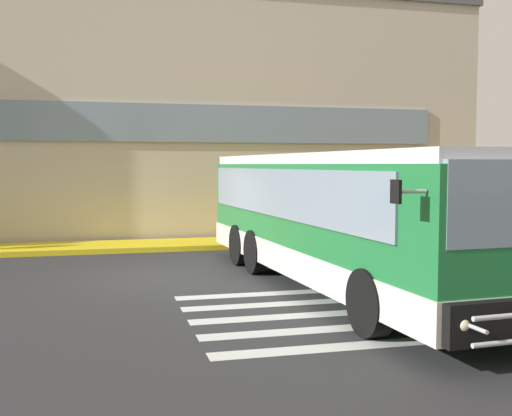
{
  "coord_description": "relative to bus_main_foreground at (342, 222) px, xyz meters",
  "views": [
    {
      "loc": [
        -1.51,
        -13.74,
        2.49
      ],
      "look_at": [
        1.92,
        -0.14,
        1.5
      ],
      "focal_mm": 43.39,
      "sensor_mm": 36.0,
      "label": 1
    }
  ],
  "objects": [
    {
      "name": "safety_bollard_yellow",
      "position": [
        0.41,
        5.76,
        -0.88
      ],
      "size": [
        0.18,
        0.18,
        0.9
      ],
      "primitive_type": "cylinder",
      "color": "yellow",
      "rests_on": "ground"
    },
    {
      "name": "bay_paint_stripes",
      "position": [
        -1.2,
        -2.04,
        -1.33
      ],
      "size": [
        4.4,
        3.96,
        0.01
      ],
      "color": "silver",
      "rests_on": "ground"
    },
    {
      "name": "bus_main_foreground",
      "position": [
        0.0,
        0.0,
        0.0
      ],
      "size": [
        3.23,
        11.08,
        2.7
      ],
      "color": "#1E7238",
      "rests_on": "ground"
    },
    {
      "name": "terminal_building",
      "position": [
        -3.9,
        13.81,
        2.86
      ],
      "size": [
        25.07,
        13.8,
        8.4
      ],
      "color": "beige",
      "rests_on": "ground"
    },
    {
      "name": "boarding_curb",
      "position": [
        -3.2,
        6.96,
        -1.26
      ],
      "size": [
        27.27,
        2.0,
        0.15
      ],
      "primitive_type": "cube",
      "color": "yellow",
      "rests_on": "ground"
    },
    {
      "name": "ground_plane",
      "position": [
        -3.2,
        2.16,
        -1.34
      ],
      "size": [
        80.0,
        90.0,
        0.02
      ],
      "primitive_type": "cube",
      "color": "#2B2B2D",
      "rests_on": "ground"
    }
  ]
}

